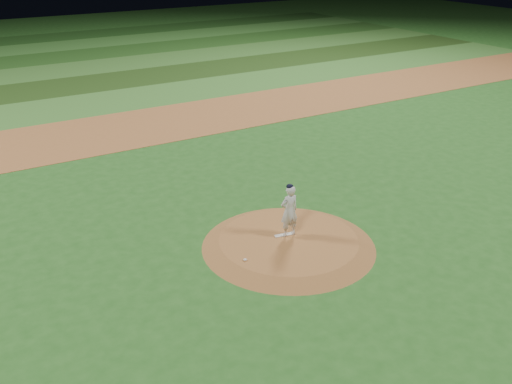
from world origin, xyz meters
TOP-DOWN VIEW (x-y plane):
  - ground at (0.00, 0.00)m, footprint 120.00×120.00m
  - infield_dirt_band at (0.00, 14.00)m, footprint 70.00×6.00m
  - outfield_stripe_0 at (0.00, 19.50)m, footprint 70.00×5.00m
  - outfield_stripe_1 at (0.00, 24.50)m, footprint 70.00×5.00m
  - outfield_stripe_2 at (0.00, 29.50)m, footprint 70.00×5.00m
  - outfield_stripe_3 at (0.00, 34.50)m, footprint 70.00×5.00m
  - outfield_stripe_4 at (0.00, 39.50)m, footprint 70.00×5.00m
  - outfield_stripe_5 at (0.00, 44.50)m, footprint 70.00×5.00m
  - pitchers_mound at (0.00, 0.00)m, footprint 5.50×5.50m
  - pitching_rubber at (0.00, 0.28)m, footprint 0.62×0.26m
  - rosin_bag at (-1.83, -0.42)m, footprint 0.11×0.11m
  - pitcher_on_mound at (0.14, 0.21)m, footprint 0.63×0.42m

SIDE VIEW (x-z plane):
  - ground at x=0.00m, z-range 0.00..0.00m
  - outfield_stripe_0 at x=0.00m, z-range 0.00..0.02m
  - outfield_stripe_1 at x=0.00m, z-range 0.00..0.02m
  - outfield_stripe_2 at x=0.00m, z-range 0.00..0.02m
  - outfield_stripe_3 at x=0.00m, z-range 0.00..0.02m
  - outfield_stripe_4 at x=0.00m, z-range 0.00..0.02m
  - outfield_stripe_5 at x=0.00m, z-range 0.00..0.02m
  - infield_dirt_band at x=0.00m, z-range 0.00..0.02m
  - pitchers_mound at x=0.00m, z-range 0.00..0.25m
  - pitching_rubber at x=0.00m, z-range 0.25..0.28m
  - rosin_bag at x=-1.83m, z-range 0.25..0.31m
  - pitcher_on_mound at x=0.14m, z-range 0.24..2.02m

